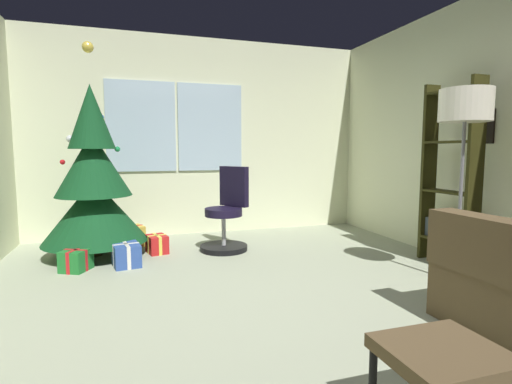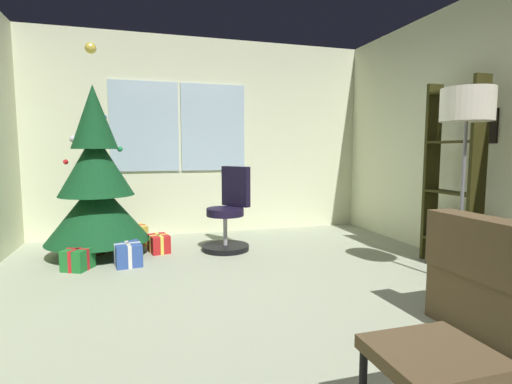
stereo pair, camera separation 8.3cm
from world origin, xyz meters
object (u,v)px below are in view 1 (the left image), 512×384
at_px(gift_box_red, 157,244).
at_px(floor_lamp, 465,115).
at_px(gift_box_green, 76,260).
at_px(gift_box_blue, 126,255).
at_px(gift_box_gold, 134,236).
at_px(office_chair, 227,218).
at_px(footstool, 443,360).
at_px(bookshelf, 449,186).
at_px(holiday_tree, 94,186).

distance_m(gift_box_red, floor_lamp, 3.41).
height_order(gift_box_green, gift_box_blue, gift_box_blue).
xyz_separation_m(gift_box_gold, office_chair, (1.06, -0.51, 0.26)).
xyz_separation_m(footstool, floor_lamp, (1.56, 1.49, 1.16)).
bearing_deg(gift_box_gold, gift_box_red, -59.05).
relative_size(gift_box_green, gift_box_blue, 0.90).
xyz_separation_m(office_chair, bookshelf, (2.02, -1.30, 0.43)).
bearing_deg(gift_box_red, floor_lamp, -36.35).
xyz_separation_m(holiday_tree, gift_box_green, (-0.15, -0.54, -0.68)).
distance_m(footstool, gift_box_blue, 3.19).
xyz_separation_m(footstool, holiday_tree, (-1.60, 3.43, 0.46)).
xyz_separation_m(gift_box_blue, floor_lamp, (2.84, -1.43, 1.37)).
xyz_separation_m(gift_box_green, floor_lamp, (3.31, -1.40, 1.38)).
relative_size(gift_box_blue, floor_lamp, 0.22).
relative_size(office_chair, floor_lamp, 0.58).
bearing_deg(gift_box_red, holiday_tree, 172.05).
bearing_deg(bookshelf, floor_lamp, -124.71).
bearing_deg(gift_box_red, gift_box_blue, -128.17).
bearing_deg(footstool, holiday_tree, 115.02).
relative_size(footstool, gift_box_red, 1.51).
relative_size(gift_box_red, gift_box_blue, 0.85).
height_order(footstool, floor_lamp, floor_lamp).
relative_size(holiday_tree, gift_box_red, 7.50).
height_order(holiday_tree, floor_lamp, holiday_tree).
height_order(gift_box_green, gift_box_gold, gift_box_gold).
xyz_separation_m(gift_box_gold, floor_lamp, (2.77, -2.27, 1.36)).
distance_m(holiday_tree, gift_box_blue, 0.91).
distance_m(holiday_tree, bookshelf, 3.79).
distance_m(gift_box_red, bookshelf, 3.23).
bearing_deg(holiday_tree, bookshelf, -22.98).
distance_m(holiday_tree, gift_box_red, 0.95).
height_order(holiday_tree, gift_box_red, holiday_tree).
bearing_deg(holiday_tree, gift_box_blue, -57.70).
relative_size(holiday_tree, floor_lamp, 1.37).
bearing_deg(holiday_tree, floor_lamp, -31.48).
bearing_deg(footstool, bookshelf, 46.07).
height_order(gift_box_red, gift_box_gold, gift_box_gold).
xyz_separation_m(gift_box_blue, office_chair, (1.14, 0.34, 0.27)).
bearing_deg(floor_lamp, gift_box_gold, 140.58).
bearing_deg(gift_box_blue, gift_box_green, -176.44).
distance_m(gift_box_red, gift_box_gold, 0.50).
distance_m(gift_box_blue, office_chair, 1.22).
distance_m(footstool, bookshelf, 2.76).
bearing_deg(gift_box_red, gift_box_green, -150.64).
xyz_separation_m(gift_box_red, gift_box_gold, (-0.26, 0.43, 0.02)).
relative_size(gift_box_green, office_chair, 0.34).
distance_m(holiday_tree, floor_lamp, 3.78).
bearing_deg(office_chair, floor_lamp, -45.99).
height_order(holiday_tree, bookshelf, holiday_tree).
height_order(footstool, gift_box_blue, footstool).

